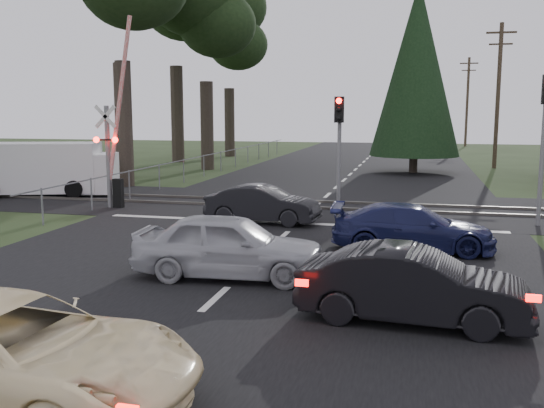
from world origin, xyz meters
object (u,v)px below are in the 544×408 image
(dark_hatchback, at_px, (413,286))
(white_van, at_px, (50,169))
(utility_pole_far, at_px, (467,100))
(silver_car, at_px, (229,246))
(blue_sedan, at_px, (412,228))
(traffic_signal_center, at_px, (339,134))
(cream_coupe, at_px, (9,353))
(utility_pole_mid, at_px, (498,93))
(crossing_signal, at_px, (113,153))
(dark_car_far, at_px, (263,204))

(dark_hatchback, xyz_separation_m, white_van, (-15.43, 12.79, 0.50))
(dark_hatchback, distance_m, white_van, 20.05)
(utility_pole_far, relative_size, dark_hatchback, 2.31)
(silver_car, height_order, blue_sedan, silver_car)
(traffic_signal_center, xyz_separation_m, blue_sedan, (2.65, -5.58, -2.20))
(cream_coupe, bearing_deg, silver_car, -4.34)
(utility_pole_mid, bearing_deg, cream_coupe, -105.45)
(silver_car, bearing_deg, crossing_signal, 37.32)
(cream_coupe, distance_m, dark_hatchback, 6.36)
(cream_coupe, distance_m, blue_sedan, 10.81)
(traffic_signal_center, distance_m, dark_car_far, 4.01)
(traffic_signal_center, relative_size, silver_car, 0.99)
(utility_pole_mid, xyz_separation_m, dark_car_far, (-9.62, -21.93, -4.12))
(cream_coupe, bearing_deg, traffic_signal_center, -4.06)
(traffic_signal_center, xyz_separation_m, utility_pole_mid, (7.50, 19.32, 1.92))
(crossing_signal, bearing_deg, utility_pole_far, 70.77)
(cream_coupe, distance_m, silver_car, 6.25)
(crossing_signal, xyz_separation_m, utility_pole_far, (15.77, 45.21, 2.67))
(traffic_signal_center, relative_size, cream_coupe, 0.85)
(utility_pole_far, relative_size, silver_car, 2.17)
(crossing_signal, distance_m, white_van, 5.22)
(utility_pole_far, relative_size, cream_coupe, 1.87)
(traffic_signal_center, relative_size, white_van, 0.67)
(utility_pole_mid, bearing_deg, traffic_signal_center, -111.21)
(cream_coupe, relative_size, blue_sedan, 1.15)
(utility_pole_mid, relative_size, silver_car, 2.17)
(crossing_signal, height_order, silver_car, crossing_signal)
(traffic_signal_center, relative_size, blue_sedan, 0.98)
(utility_pole_mid, xyz_separation_m, utility_pole_far, (0.00, 25.00, 0.00))
(traffic_signal_center, bearing_deg, white_van, 172.44)
(silver_car, bearing_deg, dark_hatchback, -120.33)
(utility_pole_mid, bearing_deg, blue_sedan, -101.02)
(crossing_signal, relative_size, dark_car_far, 1.90)
(utility_pole_mid, height_order, white_van, utility_pole_mid)
(dark_hatchback, relative_size, white_van, 0.64)
(dark_hatchback, distance_m, silver_car, 4.39)
(cream_coupe, distance_m, white_van, 20.06)
(crossing_signal, height_order, utility_pole_far, utility_pole_far)
(utility_pole_mid, height_order, blue_sedan, utility_pole_mid)
(utility_pole_mid, xyz_separation_m, dark_hatchback, (-4.79, -30.42, -4.08))
(dark_hatchback, distance_m, blue_sedan, 5.52)
(dark_car_far, bearing_deg, silver_car, -168.19)
(dark_car_far, bearing_deg, utility_pole_mid, -19.88)
(utility_pole_far, xyz_separation_m, blue_sedan, (-4.85, -49.90, -4.12))
(cream_coupe, xyz_separation_m, white_van, (-10.65, 16.99, 0.47))
(crossing_signal, height_order, blue_sedan, crossing_signal)
(cream_coupe, bearing_deg, blue_sedan, -22.25)
(silver_car, relative_size, white_van, 0.68)
(blue_sedan, bearing_deg, silver_car, 129.87)
(dark_car_far, relative_size, white_van, 0.60)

